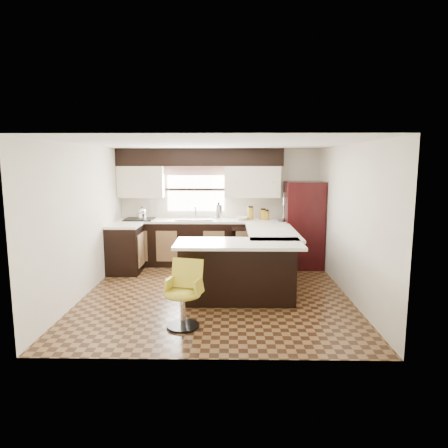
{
  "coord_description": "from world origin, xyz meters",
  "views": [
    {
      "loc": [
        0.23,
        -6.24,
        2.11
      ],
      "look_at": [
        0.12,
        0.45,
        1.08
      ],
      "focal_mm": 32.0,
      "sensor_mm": 36.0,
      "label": 1
    }
  ],
  "objects_px": {
    "peninsula_return": "(240,273)",
    "bar_chair": "(183,295)",
    "refrigerator": "(303,225)",
    "peninsula_long": "(268,258)"
  },
  "relations": [
    {
      "from": "refrigerator",
      "to": "bar_chair",
      "type": "height_order",
      "value": "refrigerator"
    },
    {
      "from": "peninsula_long",
      "to": "bar_chair",
      "type": "relative_size",
      "value": 2.24
    },
    {
      "from": "refrigerator",
      "to": "bar_chair",
      "type": "distance_m",
      "value": 3.76
    },
    {
      "from": "peninsula_return",
      "to": "bar_chair",
      "type": "xyz_separation_m",
      "value": [
        -0.75,
        -0.99,
        -0.02
      ]
    },
    {
      "from": "refrigerator",
      "to": "bar_chair",
      "type": "relative_size",
      "value": 2.0
    },
    {
      "from": "peninsula_return",
      "to": "bar_chair",
      "type": "relative_size",
      "value": 1.9
    },
    {
      "from": "peninsula_long",
      "to": "bar_chair",
      "type": "bearing_deg",
      "value": -123.02
    },
    {
      "from": "peninsula_return",
      "to": "bar_chair",
      "type": "bearing_deg",
      "value": -127.22
    },
    {
      "from": "peninsula_long",
      "to": "bar_chair",
      "type": "distance_m",
      "value": 2.35
    },
    {
      "from": "refrigerator",
      "to": "bar_chair",
      "type": "bearing_deg",
      "value": -123.99
    }
  ]
}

